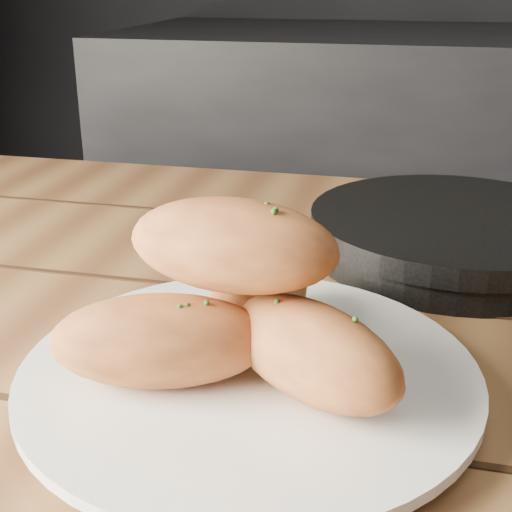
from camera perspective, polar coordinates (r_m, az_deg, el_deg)
The scene contains 4 objects.
table at distance 0.58m, azimuth 16.85°, elevation -16.86°, with size 1.56×0.99×0.75m.
plate at distance 0.49m, azimuth -0.55°, elevation -9.64°, with size 0.31×0.31×0.02m.
bread_rolls at distance 0.46m, azimuth -1.25°, elevation -4.15°, with size 0.24×0.20×0.12m.
skillet at distance 0.73m, azimuth 15.74°, elevation 1.64°, with size 0.40×0.28×0.05m.
Camera 1 is at (-0.77, 0.18, 1.02)m, focal length 50.00 mm.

